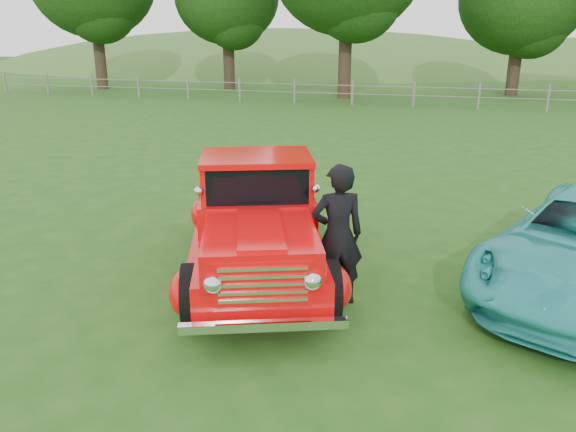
# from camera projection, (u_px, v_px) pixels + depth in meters

# --- Properties ---
(ground) EXTENTS (140.00, 140.00, 0.00)m
(ground) POSITION_uv_depth(u_px,v_px,m) (279.00, 310.00, 7.20)
(ground) COLOR #1E4C14
(ground) RESTS_ON ground
(distant_hills) EXTENTS (116.00, 60.00, 18.00)m
(distant_hills) POSITION_uv_depth(u_px,v_px,m) (399.00, 107.00, 63.96)
(distant_hills) COLOR #2F5720
(distant_hills) RESTS_ON ground
(fence_line) EXTENTS (48.00, 0.12, 1.20)m
(fence_line) POSITION_uv_depth(u_px,v_px,m) (414.00, 94.00, 27.09)
(fence_line) COLOR #6E675C
(fence_line) RESTS_ON ground
(red_pickup) EXTENTS (3.46, 5.28, 1.78)m
(red_pickup) POSITION_uv_depth(u_px,v_px,m) (257.00, 220.00, 8.13)
(red_pickup) COLOR black
(red_pickup) RESTS_ON ground
(man) EXTENTS (0.81, 0.70, 1.86)m
(man) POSITION_uv_depth(u_px,v_px,m) (337.00, 235.00, 7.14)
(man) COLOR black
(man) RESTS_ON ground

